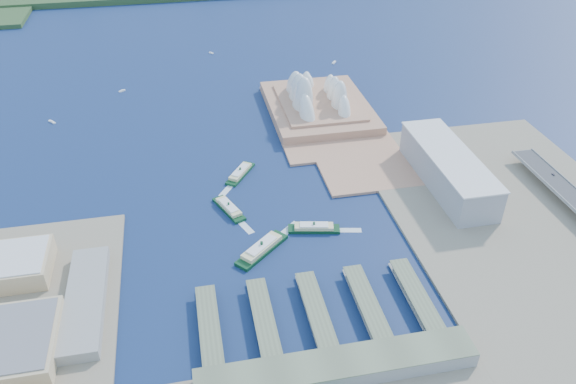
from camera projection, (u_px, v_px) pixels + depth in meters
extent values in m
plane|color=#0F1F47|center=(281.00, 257.00, 505.39)|extent=(3000.00, 3000.00, 0.00)
cube|color=gray|center=(553.00, 257.00, 503.38)|extent=(240.00, 500.00, 3.00)
cube|color=tan|center=(324.00, 117.00, 733.22)|extent=(135.00, 220.00, 3.00)
cube|color=gray|center=(448.00, 169.00, 590.85)|extent=(45.00, 155.00, 35.00)
cube|color=gray|center=(337.00, 368.00, 393.24)|extent=(200.00, 28.00, 12.00)
imported|color=slate|center=(553.00, 174.00, 591.77)|extent=(1.71, 4.22, 1.22)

